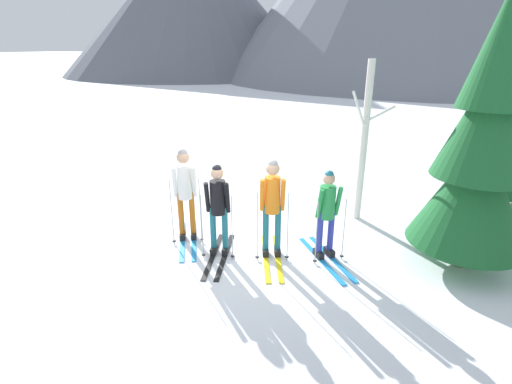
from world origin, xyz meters
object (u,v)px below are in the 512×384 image
skier_in_black (218,205)px  skier_in_orange (272,204)px  skier_in_white (185,190)px  skier_in_green (327,212)px  birch_tree_tall (364,142)px  pine_tree_near (482,148)px

skier_in_black → skier_in_orange: 0.97m
skier_in_white → skier_in_orange: (1.77, -0.09, -0.02)m
skier_in_orange → skier_in_green: skier_in_orange is taller
birch_tree_tall → skier_in_white: bearing=-145.8°
skier_in_black → skier_in_green: (1.87, 0.48, -0.08)m
skier_in_white → birch_tree_tall: bearing=34.2°
skier_in_white → skier_in_orange: 1.77m
skier_in_green → pine_tree_near: size_ratio=0.36×
skier_in_green → birch_tree_tall: 2.18m
skier_in_white → skier_in_black: skier_in_white is taller
skier_in_green → skier_in_black: bearing=-165.7°
skier_in_orange → birch_tree_tall: size_ratio=0.54×
skier_in_black → skier_in_orange: skier_in_orange is taller
skier_in_white → pine_tree_near: pine_tree_near is taller
skier_in_white → pine_tree_near: (5.03, 0.67, 1.08)m
pine_tree_near → skier_in_orange: bearing=-166.8°
skier_in_orange → pine_tree_near: 3.52m
skier_in_black → birch_tree_tall: birch_tree_tall is taller
skier_in_white → skier_in_orange: size_ratio=1.01×
skier_in_orange → pine_tree_near: pine_tree_near is taller
skier_in_white → skier_in_green: bearing=3.3°
skier_in_black → pine_tree_near: pine_tree_near is taller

